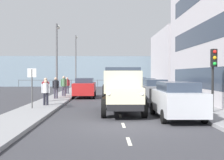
{
  "coord_description": "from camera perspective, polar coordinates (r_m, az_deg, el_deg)",
  "views": [
    {
      "loc": [
        0.72,
        11.67,
        2.1
      ],
      "look_at": [
        0.17,
        -13.65,
        1.55
      ],
      "focal_mm": 46.42,
      "sensor_mm": 36.0,
      "label": 1
    }
  ],
  "objects": [
    {
      "name": "lamp_post_far",
      "position": [
        36.62,
        -7.14,
        4.46
      ],
      "size": [
        0.32,
        1.14,
        6.77
      ],
      "color": "#59595B",
      "rests_on": "sidewalk_right"
    },
    {
      "name": "car_grey_kerbside_1",
      "position": [
        19.91,
        8.28,
        -2.24
      ],
      "size": [
        1.76,
        4.05,
        1.72
      ],
      "color": "slate",
      "rests_on": "ground_plane"
    },
    {
      "name": "car_red_oppositeside_0",
      "position": [
        25.45,
        -5.41,
        -1.48
      ],
      "size": [
        1.89,
        3.94,
        1.72
      ],
      "color": "#B21E1E",
      "rests_on": "ground_plane"
    },
    {
      "name": "traffic_light_near",
      "position": [
        15.54,
        19.37,
        2.55
      ],
      "size": [
        0.28,
        0.41,
        3.2
      ],
      "color": "black",
      "rests_on": "sidewalk_left"
    },
    {
      "name": "sidewalk_right",
      "position": [
        23.89,
        -10.66,
        -3.64
      ],
      "size": [
        2.2,
        42.77,
        0.15
      ],
      "primitive_type": "cube",
      "color": "gray",
      "rests_on": "ground_plane"
    },
    {
      "name": "sidewalk_left",
      "position": [
        24.17,
        11.55,
        -3.59
      ],
      "size": [
        2.2,
        42.77,
        0.15
      ],
      "primitive_type": "cube",
      "color": "gray",
      "rests_on": "ground_plane"
    },
    {
      "name": "pedestrian_strolling",
      "position": [
        25.67,
        -9.48,
        -0.83
      ],
      "size": [
        0.53,
        0.34,
        1.74
      ],
      "color": "#383342",
      "rests_on": "sidewalk_right"
    },
    {
      "name": "pedestrian_by_lamp",
      "position": [
        23.17,
        -11.02,
        -1.19
      ],
      "size": [
        0.53,
        0.34,
        1.66
      ],
      "color": "#383342",
      "rests_on": "sidewalk_right"
    },
    {
      "name": "street_sign",
      "position": [
        16.86,
        -15.49,
        -0.22
      ],
      "size": [
        0.5,
        0.07,
        2.25
      ],
      "color": "#4C4C4C",
      "rests_on": "sidewalk_right"
    },
    {
      "name": "car_silver_kerbside_near",
      "position": [
        13.87,
        12.51,
        -3.76
      ],
      "size": [
        1.9,
        4.55,
        1.72
      ],
      "color": "#B7BABF",
      "rests_on": "ground_plane"
    },
    {
      "name": "truck_vintage_cream",
      "position": [
        15.07,
        2.07,
        -2.26
      ],
      "size": [
        2.17,
        5.64,
        2.43
      ],
      "color": "black",
      "rests_on": "ground_plane"
    },
    {
      "name": "lamp_post_promenade",
      "position": [
        24.5,
        -10.79,
        5.19
      ],
      "size": [
        0.32,
        1.14,
        6.08
      ],
      "color": "#59595B",
      "rests_on": "sidewalk_right"
    },
    {
      "name": "sea_horizon",
      "position": [
        47.88,
        -0.38,
        1.72
      ],
      "size": [
        80.0,
        0.8,
        5.0
      ],
      "primitive_type": "cube",
      "color": "gray",
      "rests_on": "ground_plane"
    },
    {
      "name": "road_centreline_markings",
      "position": [
        23.27,
        0.53,
        -3.93
      ],
      "size": [
        0.12,
        39.11,
        0.01
      ],
      "color": "silver",
      "rests_on": "ground_plane"
    },
    {
      "name": "pedestrian_couple_b",
      "position": [
        18.4,
        -12.91,
        -2.01
      ],
      "size": [
        0.53,
        0.34,
        1.57
      ],
      "color": "black",
      "rests_on": "sidewalk_right"
    },
    {
      "name": "pedestrian_near_railing",
      "position": [
        28.62,
        -8.82,
        -0.8
      ],
      "size": [
        0.53,
        0.34,
        1.6
      ],
      "color": "#383342",
      "rests_on": "sidewalk_right"
    },
    {
      "name": "ground_plane",
      "position": [
        23.59,
        0.51,
        -3.86
      ],
      "size": [
        80.0,
        80.0,
        0.0
      ],
      "primitive_type": "plane",
      "color": "#38383D"
    },
    {
      "name": "car_white_kerbside_2",
      "position": [
        24.83,
        6.38,
        -1.55
      ],
      "size": [
        1.9,
        4.07,
        1.72
      ],
      "color": "white",
      "rests_on": "ground_plane"
    },
    {
      "name": "pedestrian_in_dark_coat",
      "position": [
        20.92,
        -12.94,
        -1.45
      ],
      "size": [
        0.53,
        0.34,
        1.66
      ],
      "color": "black",
      "rests_on": "sidewalk_right"
    },
    {
      "name": "seawall_railing",
      "position": [
        44.3,
        -0.31,
        -0.29
      ],
      "size": [
        28.08,
        0.08,
        1.2
      ],
      "color": "#4C5156",
      "rests_on": "ground_plane"
    },
    {
      "name": "car_navy_kerbside_3",
      "position": [
        30.23,
        5.01,
        -1.05
      ],
      "size": [
        1.89,
        4.1,
        1.72
      ],
      "color": "navy",
      "rests_on": "ground_plane"
    },
    {
      "name": "building_far_block",
      "position": [
        36.83,
        14.75,
        3.56
      ],
      "size": [
        7.37,
        11.61,
        7.23
      ],
      "color": "#B7B2B7",
      "rests_on": "ground_plane"
    }
  ]
}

